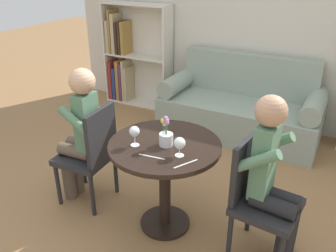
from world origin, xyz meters
TOP-DOWN VIEW (x-y plane):
  - ground_plane at (0.00, 0.00)m, footprint 16.00×16.00m
  - back_wall at (0.00, 2.31)m, footprint 5.20×0.05m
  - round_table at (0.00, 0.00)m, footprint 0.83×0.83m
  - couch at (0.00, 1.89)m, footprint 1.86×0.80m
  - bookshelf_left at (-1.74, 2.16)m, footprint 0.99×0.28m
  - chair_left at (-0.70, -0.01)m, footprint 0.44×0.44m
  - chair_right at (0.70, 0.06)m, footprint 0.46×0.46m
  - person_left at (-0.79, -0.02)m, footprint 0.43×0.36m
  - person_right at (0.79, 0.05)m, footprint 0.44×0.37m
  - wine_glass_left at (-0.18, -0.12)m, footprint 0.08×0.08m
  - wine_glass_right at (0.17, -0.11)m, footprint 0.08×0.08m
  - flower_vase at (0.02, -0.02)m, footprint 0.10×0.10m
  - knife_left_setting at (0.26, -0.18)m, footprint 0.10×0.17m
  - fork_left_setting at (0.01, -0.21)m, footprint 0.19×0.03m

SIDE VIEW (x-z plane):
  - ground_plane at x=0.00m, z-range 0.00..0.00m
  - couch at x=0.00m, z-range -0.15..0.77m
  - chair_left at x=-0.70m, z-range 0.04..0.94m
  - chair_right at x=0.70m, z-range 0.04..0.94m
  - round_table at x=0.00m, z-range 0.20..0.94m
  - person_left at x=-0.79m, z-range 0.04..1.26m
  - person_right at x=0.79m, z-range 0.04..1.27m
  - bookshelf_left at x=-1.74m, z-range -0.05..1.37m
  - knife_left_setting at x=0.26m, z-range 0.75..0.75m
  - fork_left_setting at x=0.01m, z-range 0.75..0.75m
  - flower_vase at x=0.02m, z-range 0.71..0.94m
  - wine_glass_right at x=0.17m, z-range 0.77..0.91m
  - wine_glass_left at x=-0.18m, z-range 0.78..0.93m
  - back_wall at x=0.00m, z-range 0.00..2.70m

